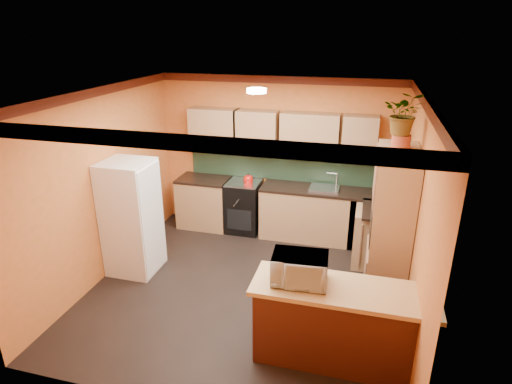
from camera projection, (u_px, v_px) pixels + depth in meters
room_shell at (252, 139)px, 5.51m from camera, size 4.24×4.24×2.72m
base_cabinets_back at (278, 211)px, 7.46m from camera, size 3.65×0.60×0.88m
countertop_back at (279, 186)px, 7.30m from camera, size 3.65×0.62×0.04m
stove at (244, 206)px, 7.61m from camera, size 0.58×0.58×0.91m
kettle at (248, 179)px, 7.34m from camera, size 0.19×0.19×0.18m
sink at (324, 188)px, 7.10m from camera, size 0.48×0.40×0.03m
base_cabinets_right at (381, 239)px, 6.48m from camera, size 0.60×0.80×0.88m
countertop_right at (384, 211)px, 6.31m from camera, size 0.62×0.80×0.04m
fridge at (131, 218)px, 6.21m from camera, size 0.68×0.66×1.70m
pantry at (390, 229)px, 5.40m from camera, size 0.48×0.90×2.10m
fern_pot at (401, 141)px, 5.04m from camera, size 0.22×0.22×0.16m
fern at (404, 113)px, 4.92m from camera, size 0.49×0.43×0.50m
breakfast_bar at (340, 327)px, 4.58m from camera, size 1.80×0.55×0.88m
bar_top at (343, 290)px, 4.41m from camera, size 1.90×0.65×0.05m
microwave at (300, 269)px, 4.45m from camera, size 0.60×0.43×0.32m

